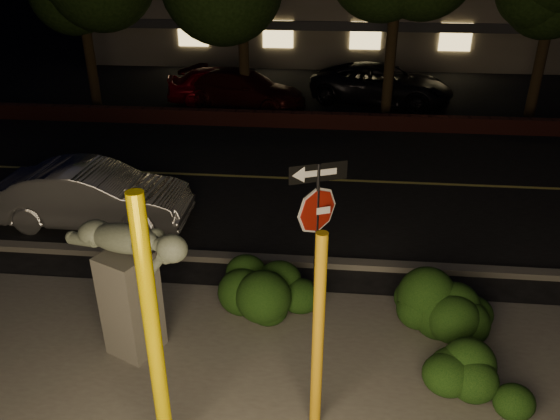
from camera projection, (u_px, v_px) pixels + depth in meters
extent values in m
plane|color=black|center=(309.00, 141.00, 16.78)|extent=(90.00, 90.00, 0.00)
cube|color=black|center=(304.00, 179.00, 14.11)|extent=(80.00, 8.00, 0.01)
cube|color=#B7AB49|center=(304.00, 179.00, 14.11)|extent=(80.00, 0.12, 0.00)
cube|color=#4C4944|center=(291.00, 261.00, 10.44)|extent=(80.00, 0.25, 0.12)
cube|color=#401814|center=(312.00, 120.00, 17.83)|extent=(40.00, 0.35, 0.50)
cube|color=black|center=(318.00, 85.00, 23.00)|extent=(40.00, 12.00, 0.01)
cube|color=#6E6658|center=(325.00, 12.00, 29.23)|extent=(22.00, 10.00, 4.00)
cube|color=#333338|center=(322.00, 26.00, 24.69)|extent=(22.00, 0.20, 0.40)
cube|color=#FFD87F|center=(193.00, 33.00, 25.45)|extent=(1.40, 0.08, 1.20)
cube|color=#FFD87F|center=(278.00, 34.00, 25.09)|extent=(1.40, 0.08, 1.20)
cube|color=#FFD87F|center=(366.00, 36.00, 24.74)|extent=(1.40, 0.08, 1.20)
cube|color=#FFD87F|center=(456.00, 37.00, 24.38)|extent=(1.40, 0.08, 1.20)
cylinder|color=black|center=(90.00, 55.00, 19.32)|extent=(0.36, 0.36, 3.75)
cylinder|color=black|center=(244.00, 49.00, 18.90)|extent=(0.36, 0.36, 4.25)
cylinder|color=black|center=(390.00, 58.00, 18.15)|extent=(0.36, 0.36, 4.00)
cylinder|color=black|center=(541.00, 60.00, 18.18)|extent=(0.36, 0.36, 3.90)
cylinder|color=#DBBA00|center=(154.00, 342.00, 5.79)|extent=(0.18, 0.18, 3.52)
cylinder|color=gold|center=(318.00, 338.00, 6.39)|extent=(0.14, 0.14, 2.82)
cylinder|color=black|center=(316.00, 243.00, 8.51)|extent=(0.06, 0.06, 2.67)
cube|color=white|center=(317.00, 211.00, 8.25)|extent=(0.38, 0.18, 0.11)
cube|color=black|center=(319.00, 173.00, 7.97)|extent=(0.85, 0.37, 0.29)
cube|color=white|center=(319.00, 173.00, 7.97)|extent=(0.54, 0.23, 0.11)
cube|color=#4C4944|center=(131.00, 304.00, 7.94)|extent=(0.86, 0.86, 1.67)
sphere|color=gray|center=(172.00, 249.00, 6.99)|extent=(0.39, 0.39, 0.39)
ellipsoid|color=black|center=(272.00, 284.00, 8.95)|extent=(2.10, 1.22, 1.03)
ellipsoid|color=black|center=(443.00, 300.00, 8.39)|extent=(1.97, 1.25, 1.21)
ellipsoid|color=black|center=(481.00, 374.00, 7.21)|extent=(1.39, 1.01, 0.88)
imported|color=#A8A8AC|center=(94.00, 195.00, 11.66)|extent=(4.07, 1.42, 1.34)
imported|color=maroon|center=(221.00, 84.00, 20.42)|extent=(4.25, 2.40, 1.36)
imported|color=#3B0E0D|center=(244.00, 89.00, 19.77)|extent=(4.97, 3.30, 1.34)
imported|color=black|center=(382.00, 84.00, 20.24)|extent=(5.61, 3.65, 1.44)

